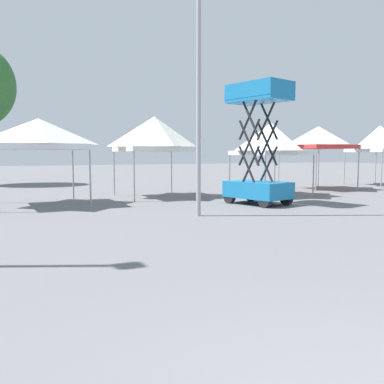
% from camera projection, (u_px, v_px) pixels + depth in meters
% --- Properties ---
extents(canopy_tent_behind_left, '(3.12, 3.12, 3.12)m').
position_uv_depth(canopy_tent_behind_left, '(39.00, 134.00, 14.82)').
color(canopy_tent_behind_left, '#9E9EA3').
rests_on(canopy_tent_behind_left, ground).
extents(canopy_tent_behind_right, '(2.95, 2.95, 3.45)m').
position_uv_depth(canopy_tent_behind_right, '(154.00, 134.00, 17.76)').
color(canopy_tent_behind_right, '#9E9EA3').
rests_on(canopy_tent_behind_right, ground).
extents(canopy_tent_far_left, '(2.83, 2.83, 3.23)m').
position_uv_depth(canopy_tent_far_left, '(271.00, 139.00, 18.33)').
color(canopy_tent_far_left, '#9E9EA3').
rests_on(canopy_tent_far_left, ground).
extents(canopy_tent_left_of_center, '(3.01, 3.01, 3.29)m').
position_uv_depth(canopy_tent_left_of_center, '(318.00, 138.00, 21.76)').
color(canopy_tent_left_of_center, '#9E9EA3').
rests_on(canopy_tent_left_of_center, ground).
extents(canopy_tent_right_of_center, '(2.87, 2.87, 3.54)m').
position_uv_depth(canopy_tent_right_of_center, '(380.00, 139.00, 24.53)').
color(canopy_tent_right_of_center, '#9E9EA3').
rests_on(canopy_tent_right_of_center, ground).
extents(scissor_lift, '(1.89, 2.56, 4.39)m').
position_uv_depth(scissor_lift, '(258.00, 169.00, 15.19)').
color(scissor_lift, black).
rests_on(scissor_lift, ground).
extents(light_pole_near_lift, '(0.36, 0.36, 9.83)m').
position_uv_depth(light_pole_near_lift, '(199.00, 27.00, 11.90)').
color(light_pole_near_lift, '#9E9EA3').
rests_on(light_pole_near_lift, ground).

